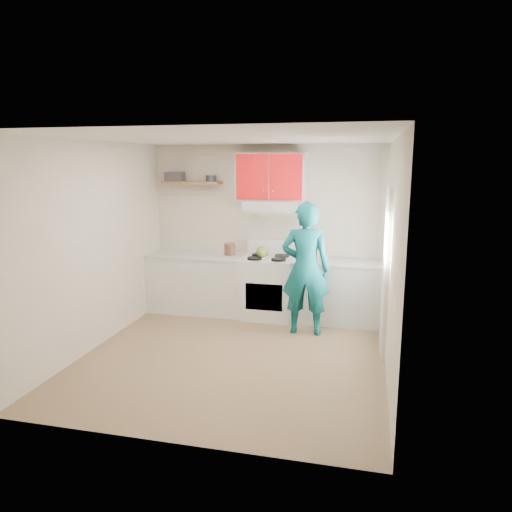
% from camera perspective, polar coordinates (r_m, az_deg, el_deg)
% --- Properties ---
extents(floor, '(3.80, 3.80, 0.00)m').
position_cam_1_polar(floor, '(5.97, -2.68, -11.84)').
color(floor, brown).
rests_on(floor, ground).
extents(ceiling, '(3.60, 3.80, 0.04)m').
position_cam_1_polar(ceiling, '(5.51, -2.93, 13.93)').
color(ceiling, white).
rests_on(ceiling, floor).
extents(back_wall, '(3.60, 0.04, 2.60)m').
position_cam_1_polar(back_wall, '(7.42, 1.28, 3.16)').
color(back_wall, beige).
rests_on(back_wall, floor).
extents(front_wall, '(3.60, 0.04, 2.60)m').
position_cam_1_polar(front_wall, '(3.85, -10.67, -4.58)').
color(front_wall, beige).
rests_on(front_wall, floor).
extents(left_wall, '(0.04, 3.80, 2.60)m').
position_cam_1_polar(left_wall, '(6.33, -18.66, 1.18)').
color(left_wall, beige).
rests_on(left_wall, floor).
extents(right_wall, '(0.04, 3.80, 2.60)m').
position_cam_1_polar(right_wall, '(5.39, 15.93, -0.32)').
color(right_wall, beige).
rests_on(right_wall, floor).
extents(door, '(0.05, 0.85, 2.05)m').
position_cam_1_polar(door, '(6.13, 15.30, -1.56)').
color(door, white).
rests_on(door, floor).
extents(door_glass, '(0.01, 0.55, 0.95)m').
position_cam_1_polar(door_glass, '(6.05, 15.25, 2.38)').
color(door_glass, white).
rests_on(door_glass, door).
extents(counter_left, '(1.52, 0.60, 0.90)m').
position_cam_1_polar(counter_left, '(7.58, -6.95, -3.29)').
color(counter_left, silver).
rests_on(counter_left, floor).
extents(counter_right, '(1.32, 0.60, 0.90)m').
position_cam_1_polar(counter_right, '(7.14, 9.74, -4.28)').
color(counter_right, silver).
rests_on(counter_right, floor).
extents(stove, '(0.76, 0.65, 0.92)m').
position_cam_1_polar(stove, '(7.25, 1.49, -3.81)').
color(stove, white).
rests_on(stove, floor).
extents(range_hood, '(0.76, 0.44, 0.15)m').
position_cam_1_polar(range_hood, '(7.14, 1.71, 6.03)').
color(range_hood, silver).
rests_on(range_hood, back_wall).
extents(upper_cabinets, '(1.02, 0.33, 0.70)m').
position_cam_1_polar(upper_cabinets, '(7.16, 1.82, 9.46)').
color(upper_cabinets, red).
rests_on(upper_cabinets, back_wall).
extents(shelf, '(0.90, 0.30, 0.04)m').
position_cam_1_polar(shelf, '(7.53, -7.63, 8.69)').
color(shelf, brown).
rests_on(shelf, back_wall).
extents(books, '(0.29, 0.22, 0.15)m').
position_cam_1_polar(books, '(7.61, -9.69, 9.34)').
color(books, '#413941').
rests_on(books, shelf).
extents(tin, '(0.17, 0.17, 0.10)m').
position_cam_1_polar(tin, '(7.43, -5.40, 9.22)').
color(tin, '#333D4C').
rests_on(tin, shelf).
extents(kettle, '(0.23, 0.23, 0.16)m').
position_cam_1_polar(kettle, '(7.22, 0.69, 0.51)').
color(kettle, olive).
rests_on(kettle, stove).
extents(crock, '(0.20, 0.20, 0.20)m').
position_cam_1_polar(crock, '(7.37, -3.19, 0.74)').
color(crock, '#503123').
rests_on(crock, counter_left).
extents(cutting_board, '(0.30, 0.24, 0.02)m').
position_cam_1_polar(cutting_board, '(6.98, 7.59, -0.71)').
color(cutting_board, olive).
rests_on(cutting_board, counter_right).
extents(silicone_mat, '(0.39, 0.35, 0.01)m').
position_cam_1_polar(silicone_mat, '(7.08, 13.12, -0.78)').
color(silicone_mat, red).
rests_on(silicone_mat, counter_right).
extents(person, '(0.67, 0.45, 1.82)m').
position_cam_1_polar(person, '(6.50, 5.96, -1.54)').
color(person, '#0B5D64').
rests_on(person, floor).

